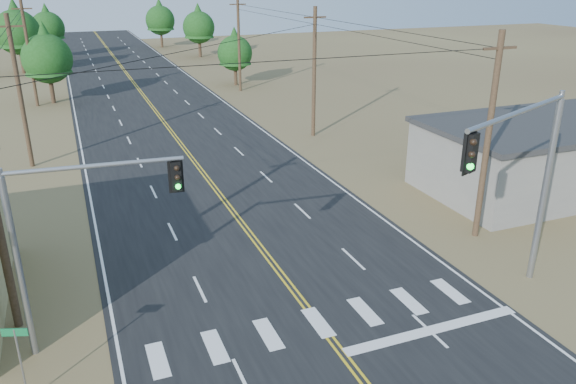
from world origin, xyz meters
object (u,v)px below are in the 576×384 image
signal_mast_right (528,167)px  street_sign (19,353)px  signal_mast_left (66,227)px  building_right (550,156)px

signal_mast_right → street_sign: size_ratio=3.11×
signal_mast_left → street_sign: signal_mast_left is taller
building_right → signal_mast_left: 28.07m
building_right → street_sign: bearing=-163.8°
building_right → signal_mast_right: 14.72m
signal_mast_left → street_sign: (-1.77, -2.28, -2.83)m
building_right → signal_mast_left: size_ratio=2.21×
street_sign → building_right: bearing=35.5°
signal_mast_left → signal_mast_right: (16.26, -2.96, 0.96)m
signal_mast_right → street_sign: (-18.03, 0.68, -3.79)m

